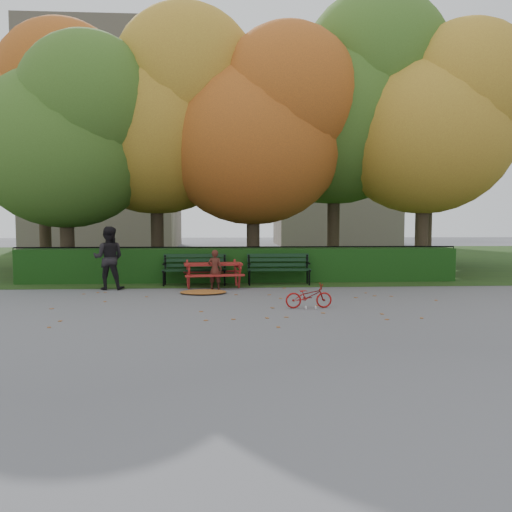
{
  "coord_description": "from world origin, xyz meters",
  "views": [
    {
      "loc": [
        -0.38,
        -10.52,
        1.82
      ],
      "look_at": [
        0.3,
        1.19,
        1.0
      ],
      "focal_mm": 35.0,
      "sensor_mm": 36.0,
      "label": 1
    }
  ],
  "objects": [
    {
      "name": "iron_fence",
      "position": [
        0.0,
        5.3,
        0.54
      ],
      "size": [
        14.0,
        0.04,
        1.02
      ],
      "color": "black",
      "rests_on": "ground"
    },
    {
      "name": "grass_strip",
      "position": [
        0.0,
        14.0,
        0.01
      ],
      "size": [
        90.0,
        90.0,
        0.0
      ],
      "primitive_type": "plane",
      "color": "#1C3313",
      "rests_on": "ground"
    },
    {
      "name": "leaf_scatter",
      "position": [
        0.0,
        0.3,
        0.01
      ],
      "size": [
        9.0,
        5.7,
        0.01
      ],
      "primitive_type": null,
      "color": "brown",
      "rests_on": "ground"
    },
    {
      "name": "leaf_pile",
      "position": [
        -0.98,
        2.0,
        0.04
      ],
      "size": [
        1.4,
        1.2,
        0.08
      ],
      "primitive_type": "ellipsoid",
      "rotation": [
        0.0,
        0.0,
        0.39
      ],
      "color": "brown",
      "rests_on": "ground"
    },
    {
      "name": "bench_right",
      "position": [
        1.1,
        3.7,
        0.52
      ],
      "size": [
        1.8,
        0.57,
        0.88
      ],
      "color": "black",
      "rests_on": "ground"
    },
    {
      "name": "building_left",
      "position": [
        -9.0,
        26.0,
        7.5
      ],
      "size": [
        10.0,
        7.0,
        15.0
      ],
      "primitive_type": "cube",
      "color": "#B0A08B",
      "rests_on": "ground"
    },
    {
      "name": "bicycle",
      "position": [
        1.33,
        -0.24,
        0.26
      ],
      "size": [
        1.0,
        0.39,
        0.52
      ],
      "primitive_type": "imported",
      "rotation": [
        0.0,
        0.0,
        1.61
      ],
      "color": "maroon",
      "rests_on": "ground"
    },
    {
      "name": "ground",
      "position": [
        0.0,
        0.0,
        0.0
      ],
      "size": [
        90.0,
        90.0,
        0.0
      ],
      "primitive_type": "plane",
      "color": "slate",
      "rests_on": "ground"
    },
    {
      "name": "hedge",
      "position": [
        0.0,
        4.5,
        0.5
      ],
      "size": [
        13.0,
        0.9,
        1.0
      ],
      "primitive_type": "cube",
      "color": "black",
      "rests_on": "ground"
    },
    {
      "name": "tree_a",
      "position": [
        -5.19,
        5.58,
        4.52
      ],
      "size": [
        5.88,
        5.6,
        7.48
      ],
      "color": "black",
      "rests_on": "ground"
    },
    {
      "name": "tree_e",
      "position": [
        6.52,
        5.77,
        5.08
      ],
      "size": [
        6.09,
        5.8,
        8.16
      ],
      "color": "black",
      "rests_on": "ground"
    },
    {
      "name": "tree_d",
      "position": [
        3.88,
        7.23,
        5.98
      ],
      "size": [
        7.14,
        6.8,
        9.58
      ],
      "color": "black",
      "rests_on": "ground"
    },
    {
      "name": "bench_left",
      "position": [
        -1.3,
        3.7,
        0.52
      ],
      "size": [
        1.8,
        0.57,
        0.88
      ],
      "color": "black",
      "rests_on": "ground"
    },
    {
      "name": "building_right",
      "position": [
        8.0,
        28.0,
        6.0
      ],
      "size": [
        9.0,
        6.0,
        12.0
      ],
      "primitive_type": "cube",
      "color": "#B0A08B",
      "rests_on": "ground"
    },
    {
      "name": "child",
      "position": [
        -0.7,
        2.78,
        0.53
      ],
      "size": [
        0.43,
        0.34,
        1.06
      ],
      "primitive_type": "imported",
      "rotation": [
        0.0,
        0.0,
        2.91
      ],
      "color": "#471E16",
      "rests_on": "ground"
    },
    {
      "name": "tree_c",
      "position": [
        0.83,
        5.96,
        4.82
      ],
      "size": [
        6.3,
        6.0,
        8.0
      ],
      "color": "black",
      "rests_on": "ground"
    },
    {
      "name": "tree_f",
      "position": [
        -7.13,
        9.24,
        5.69
      ],
      "size": [
        6.93,
        6.6,
        9.19
      ],
      "color": "black",
      "rests_on": "ground"
    },
    {
      "name": "tree_b",
      "position": [
        -2.44,
        6.75,
        5.4
      ],
      "size": [
        6.72,
        6.4,
        8.79
      ],
      "color": "black",
      "rests_on": "ground"
    },
    {
      "name": "tree_g",
      "position": [
        8.33,
        9.76,
        5.37
      ],
      "size": [
        6.3,
        6.0,
        8.55
      ],
      "color": "black",
      "rests_on": "ground"
    },
    {
      "name": "adult",
      "position": [
        -3.53,
        2.9,
        0.84
      ],
      "size": [
        0.83,
        0.65,
        1.68
      ],
      "primitive_type": "imported",
      "rotation": [
        0.0,
        0.0,
        3.16
      ],
      "color": "black",
      "rests_on": "ground"
    },
    {
      "name": "picnic_table",
      "position": [
        -0.77,
        3.16,
        0.52
      ],
      "size": [
        1.71,
        1.45,
        0.76
      ],
      "rotation": [
        0.0,
        0.0,
        0.13
      ],
      "color": "maroon",
      "rests_on": "ground"
    }
  ]
}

